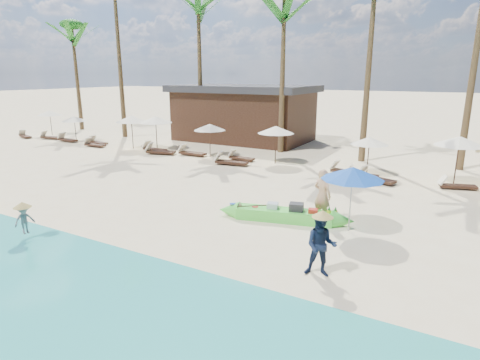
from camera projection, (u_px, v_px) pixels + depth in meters
The scene contains 33 objects.
ground at pixel (202, 229), 13.77m from camera, with size 240.00×240.00×0.00m, color beige.
wet_sand_strip at pixel (83, 298), 9.55m from camera, with size 240.00×4.50×0.01m, color tan.
green_canoe at pixel (284, 214), 14.51m from camera, with size 5.43×1.69×0.70m.
tourist at pixel (322, 195), 14.38m from camera, with size 0.70×0.46×1.91m, color tan.
vendor_green at pixel (321, 246), 10.41m from camera, with size 0.82×0.64×1.70m, color #16213C.
vendor_yellow at pixel (24, 220), 12.83m from camera, with size 0.61×0.35×0.95m, color gray.
blue_umbrella at pixel (353, 173), 13.14m from camera, with size 2.07×2.07×2.23m.
resort_parasol_0 at pixel (50, 113), 34.47m from camera, with size 2.04×2.04×2.10m.
lounger_0_left at pixel (25, 136), 33.29m from camera, with size 1.72×0.92×0.56m.
lounger_0_right at pixel (50, 137), 32.60m from camera, with size 1.88×0.94×0.61m.
resort_parasol_1 at pixel (74, 119), 31.05m from camera, with size 1.92×1.92×1.98m.
lounger_1_left at pixel (67, 139), 31.38m from camera, with size 1.85×0.64×0.62m.
lounger_1_right at pixel (97, 142), 30.19m from camera, with size 1.78×0.72×0.59m.
resort_parasol_2 at pixel (131, 119), 28.09m from camera, with size 2.26×2.26×2.33m.
lounger_2_left at pixel (94, 144), 29.18m from camera, with size 1.75×0.63×0.58m.
resort_parasol_3 at pixel (156, 120), 27.59m from camera, with size 2.27×2.27×2.34m.
lounger_3_left at pixel (154, 148), 27.48m from camera, with size 1.84×0.60×0.62m.
lounger_3_right at pixel (159, 151), 26.47m from camera, with size 2.08×1.13×0.67m.
resort_parasol_4 at pixel (210, 127), 25.33m from camera, with size 2.04×2.04×2.10m.
lounger_4_left at pixel (191, 152), 26.10m from camera, with size 1.93×0.65×0.65m.
lounger_4_right at pixel (240, 157), 24.67m from camera, with size 1.73×0.66×0.58m.
resort_parasol_5 at pixel (276, 130), 23.33m from camera, with size 2.16×2.16×2.23m.
lounger_5_left at pixel (229, 161), 23.40m from camera, with size 2.07×0.94×0.68m.
resort_parasol_6 at pixel (369, 141), 20.64m from camera, with size 1.96×1.96×2.02m.
lounger_6_left at pixel (345, 171), 21.18m from camera, with size 1.92×0.91×0.63m.
lounger_6_right at pixel (360, 174), 20.58m from camera, with size 1.68×0.55×0.57m.
resort_parasol_7 at pixel (460, 141), 18.80m from camera, with size 2.27×2.27×2.34m.
lounger_7_left at pixel (374, 178), 19.72m from camera, with size 2.02×1.16×0.66m.
lounger_7_right at pixel (455, 185), 18.53m from camera, with size 1.73×0.98×0.56m.
palm_0 at pixel (73, 40), 36.38m from camera, with size 2.08×2.08×9.90m.
palm_2 at pixel (198, 16), 29.05m from camera, with size 2.08×2.08×11.33m.
palm_3 at pixel (284, 18), 25.18m from camera, with size 2.08×2.08×10.52m.
pavilion_west at pixel (244, 113), 31.73m from camera, with size 10.80×6.60×4.30m.
Camera 1 is at (7.43, -10.58, 5.18)m, focal length 30.00 mm.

